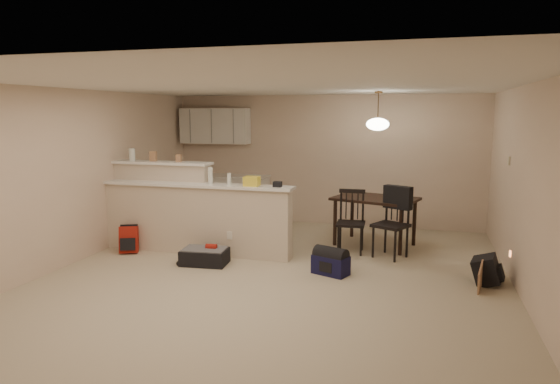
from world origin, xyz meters
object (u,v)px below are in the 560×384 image
(dining_table, at_px, (375,203))
(navy_duffel, at_px, (331,265))
(dining_chair_near, at_px, (351,222))
(pendant_lamp, at_px, (378,124))
(dining_chair_far, at_px, (391,223))
(red_backpack, at_px, (129,240))
(black_daypack, at_px, (486,270))
(suitcase, at_px, (205,257))

(dining_table, distance_m, navy_duffel, 1.82)
(dining_chair_near, bearing_deg, navy_duffel, -98.59)
(pendant_lamp, height_order, navy_duffel, pendant_lamp)
(dining_chair_far, height_order, red_backpack, dining_chair_far)
(dining_chair_near, relative_size, black_daypack, 2.51)
(pendant_lamp, distance_m, dining_chair_far, 1.63)
(dining_chair_far, xyz_separation_m, suitcase, (-2.54, -1.08, -0.42))
(dining_chair_near, height_order, suitcase, dining_chair_near)
(navy_duffel, bearing_deg, dining_chair_far, 76.34)
(black_daypack, bearing_deg, navy_duffel, 107.24)
(pendant_lamp, xyz_separation_m, navy_duffel, (-0.43, -1.68, -1.86))
(dining_chair_far, bearing_deg, dining_chair_near, -163.09)
(dining_chair_far, height_order, suitcase, dining_chair_far)
(pendant_lamp, relative_size, red_backpack, 1.50)
(dining_table, height_order, navy_duffel, dining_table)
(dining_chair_far, xyz_separation_m, red_backpack, (-3.93, -0.85, -0.32))
(dining_chair_far, relative_size, navy_duffel, 2.21)
(dining_chair_near, distance_m, navy_duffel, 1.20)
(dining_table, xyz_separation_m, dining_chair_far, (0.29, -0.65, -0.18))
(dining_chair_near, relative_size, suitcase, 1.51)
(red_backpack, height_order, navy_duffel, red_backpack)
(dining_chair_near, xyz_separation_m, dining_chair_far, (0.61, -0.11, 0.04))
(dining_chair_far, bearing_deg, red_backpack, -140.98)
(suitcase, height_order, black_daypack, black_daypack)
(dining_table, bearing_deg, red_backpack, -141.39)
(red_backpack, bearing_deg, dining_table, -0.86)
(suitcase, height_order, red_backpack, red_backpack)
(dining_table, relative_size, red_backpack, 3.55)
(red_backpack, bearing_deg, dining_chair_far, -11.00)
(dining_table, bearing_deg, dining_chair_far, -49.39)
(dining_chair_near, bearing_deg, dining_chair_far, -13.24)
(dining_table, height_order, pendant_lamp, pendant_lamp)
(dining_chair_far, xyz_separation_m, black_daypack, (1.26, -0.85, -0.35))
(black_daypack, bearing_deg, pendant_lamp, 58.00)
(dining_table, xyz_separation_m, red_backpack, (-3.64, -1.49, -0.50))
(suitcase, relative_size, navy_duffel, 1.36)
(suitcase, bearing_deg, pendant_lamp, 32.29)
(dining_table, bearing_deg, dining_chair_near, -104.36)
(dining_chair_near, bearing_deg, black_daypack, -30.29)
(red_backpack, xyz_separation_m, black_daypack, (5.19, 0.00, -0.04))
(dining_table, distance_m, pendant_lamp, 1.29)
(dining_chair_near, height_order, red_backpack, dining_chair_near)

